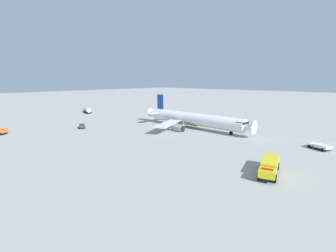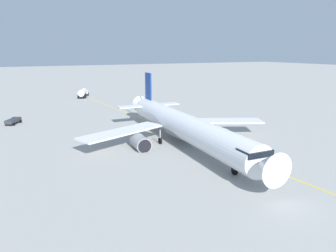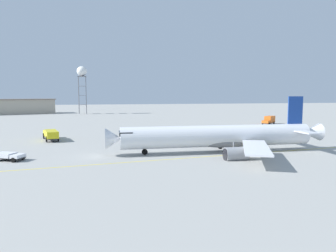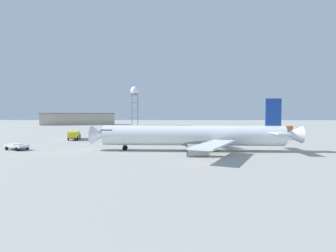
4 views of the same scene
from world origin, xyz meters
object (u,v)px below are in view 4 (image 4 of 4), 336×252
(fire_tender_truck, at_px, (74,134))
(pushback_tug_truck, at_px, (16,146))
(baggage_truck_truck, at_px, (281,137))
(catering_truck_truck, at_px, (286,130))
(radar_tower, at_px, (135,92))
(airliner_main, at_px, (195,137))

(fire_tender_truck, xyz_separation_m, pushback_tug_truck, (-23.67, 3.69, -0.72))
(baggage_truck_truck, height_order, fire_tender_truck, fire_tender_truck)
(fire_tender_truck, xyz_separation_m, catering_truck_truck, (24.91, -74.79, 0.13))
(catering_truck_truck, bearing_deg, baggage_truck_truck, 23.95)
(radar_tower, bearing_deg, catering_truck_truck, -138.77)
(radar_tower, bearing_deg, airliner_main, -166.61)
(fire_tender_truck, relative_size, pushback_tug_truck, 1.86)
(airliner_main, bearing_deg, baggage_truck_truck, -135.90)
(baggage_truck_truck, xyz_separation_m, catering_truck_truck, (23.63, -11.49, 0.95))
(airliner_main, relative_size, fire_tender_truck, 4.32)
(airliner_main, distance_m, pushback_tug_truck, 38.40)
(radar_tower, bearing_deg, pushback_tug_truck, 176.82)
(pushback_tug_truck, xyz_separation_m, radar_tower, (129.92, -7.21, 22.59))
(baggage_truck_truck, bearing_deg, catering_truck_truck, 93.74)
(fire_tender_truck, bearing_deg, airliner_main, -139.32)
(pushback_tug_truck, bearing_deg, catering_truck_truck, 57.22)
(airliner_main, bearing_deg, fire_tender_truck, -33.05)
(fire_tender_truck, relative_size, catering_truck_truck, 1.33)
(airliner_main, height_order, fire_tender_truck, airliner_main)
(airliner_main, distance_m, radar_tower, 135.91)
(airliner_main, xyz_separation_m, radar_tower, (130.71, 31.12, 20.41))
(fire_tender_truck, bearing_deg, pushback_tug_truck, 157.05)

